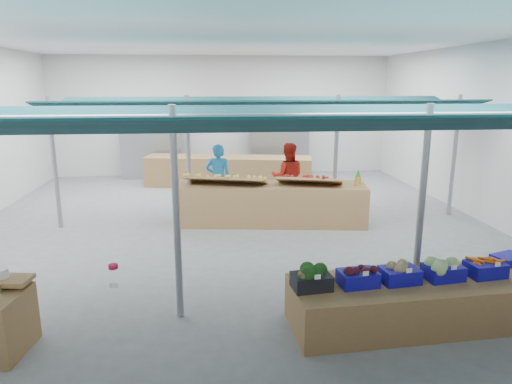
% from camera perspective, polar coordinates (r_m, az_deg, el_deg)
% --- Properties ---
extents(floor, '(13.00, 13.00, 0.00)m').
position_cam_1_polar(floor, '(10.59, -2.81, -4.50)').
color(floor, slate).
rests_on(floor, ground).
extents(hall, '(13.00, 13.00, 13.00)m').
position_cam_1_polar(hall, '(11.53, -3.39, 10.37)').
color(hall, silver).
rests_on(hall, ground).
extents(pole_grid, '(10.00, 4.60, 3.00)m').
position_cam_1_polar(pole_grid, '(8.54, 2.78, 3.64)').
color(pole_grid, gray).
rests_on(pole_grid, floor).
extents(awnings, '(9.50, 7.08, 0.30)m').
position_cam_1_polar(awnings, '(8.43, 2.86, 10.14)').
color(awnings, '#0B2E2F').
rests_on(awnings, pole_grid).
extents(back_shelving_left, '(2.00, 0.50, 2.00)m').
position_cam_1_polar(back_shelving_left, '(16.34, -12.93, 5.19)').
color(back_shelving_left, '#B23F33').
rests_on(back_shelving_left, floor).
extents(back_shelving_right, '(2.00, 0.50, 2.00)m').
position_cam_1_polar(back_shelving_right, '(16.42, 2.93, 5.55)').
color(back_shelving_right, '#B23F33').
rests_on(back_shelving_right, floor).
extents(veg_counter, '(3.34, 1.28, 0.64)m').
position_cam_1_polar(veg_counter, '(6.81, 18.65, -12.96)').
color(veg_counter, brown).
rests_on(veg_counter, floor).
extents(fruit_counter, '(4.54, 1.65, 0.95)m').
position_cam_1_polar(fruit_counter, '(10.81, 1.84, -1.48)').
color(fruit_counter, brown).
rests_on(fruit_counter, floor).
extents(far_counter, '(5.41, 2.07, 0.96)m').
position_cam_1_polar(far_counter, '(14.79, -3.47, 2.61)').
color(far_counter, brown).
rests_on(far_counter, floor).
extents(crate_stack, '(0.57, 0.48, 0.59)m').
position_cam_1_polar(crate_stack, '(8.49, 28.85, -8.79)').
color(crate_stack, '#110D96').
rests_on(crate_stack, floor).
extents(vendor_left, '(0.70, 0.51, 1.78)m').
position_cam_1_polar(vendor_left, '(11.69, -4.73, 1.70)').
color(vendor_left, '#1C75B9').
rests_on(vendor_left, floor).
extents(vendor_right, '(0.95, 0.78, 1.78)m').
position_cam_1_polar(vendor_right, '(11.87, 3.99, 1.89)').
color(vendor_right, '#B32016').
rests_on(vendor_right, floor).
extents(crate_broccoli, '(0.54, 0.43, 0.35)m').
position_cam_1_polar(crate_broccoli, '(6.10, 6.96, -10.54)').
color(crate_broccoli, black).
rests_on(crate_broccoli, veg_counter).
extents(crate_beets, '(0.54, 0.43, 0.29)m').
position_cam_1_polar(crate_beets, '(6.31, 12.62, -10.19)').
color(crate_beets, '#110D96').
rests_on(crate_beets, veg_counter).
extents(crate_celeriac, '(0.54, 0.43, 0.31)m').
position_cam_1_polar(crate_celeriac, '(6.54, 17.53, -9.53)').
color(crate_celeriac, '#110D96').
rests_on(crate_celeriac, veg_counter).
extents(crate_cabbage, '(0.54, 0.43, 0.35)m').
position_cam_1_polar(crate_cabbage, '(6.84, 22.38, -8.79)').
color(crate_cabbage, '#110D96').
rests_on(crate_cabbage, veg_counter).
extents(crate_carrots, '(0.54, 0.43, 0.29)m').
position_cam_1_polar(crate_carrots, '(7.20, 26.73, -8.52)').
color(crate_carrots, '#110D96').
rests_on(crate_carrots, veg_counter).
extents(sparrow, '(0.12, 0.09, 0.11)m').
position_cam_1_polar(sparrow, '(5.93, 5.91, -10.31)').
color(sparrow, brown).
rests_on(sparrow, crate_broccoli).
extents(pole_ribbon, '(0.12, 0.12, 0.28)m').
position_cam_1_polar(pole_ribbon, '(5.88, -17.41, -9.09)').
color(pole_ribbon, red).
rests_on(pole_ribbon, pole_grid).
extents(apple_heap_yellow, '(2.02, 1.19, 0.27)m').
position_cam_1_polar(apple_heap_yellow, '(10.61, -3.86, 1.76)').
color(apple_heap_yellow, '#997247').
rests_on(apple_heap_yellow, fruit_counter).
extents(apple_heap_red, '(1.63, 1.08, 0.27)m').
position_cam_1_polar(apple_heap_red, '(10.60, 6.72, 1.69)').
color(apple_heap_red, '#997247').
rests_on(apple_heap_red, fruit_counter).
extents(pineapple, '(0.14, 0.14, 0.39)m').
position_cam_1_polar(pineapple, '(10.75, 12.63, 1.70)').
color(pineapple, '#8C6019').
rests_on(pineapple, fruit_counter).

